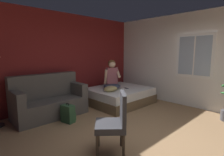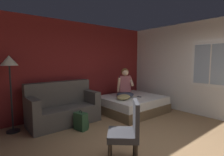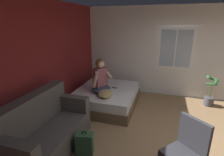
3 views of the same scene
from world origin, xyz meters
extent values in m
plane|color=#93704C|center=(0.00, 0.00, 0.00)|extent=(40.00, 40.00, 0.00)
cube|color=maroon|center=(0.00, 3.17, 1.35)|extent=(10.33, 0.16, 2.70)
cube|color=silver|center=(2.75, 0.00, 1.35)|extent=(0.16, 7.59, 2.70)
cube|color=white|center=(2.65, 0.40, 1.49)|extent=(0.02, 1.04, 1.24)
cube|color=#9EB2C6|center=(2.64, 0.40, 1.49)|extent=(0.01, 0.88, 1.08)
cube|color=white|center=(2.64, 0.40, 1.49)|extent=(0.01, 0.04, 1.08)
cube|color=brown|center=(1.41, 2.13, 0.13)|extent=(1.83, 1.59, 0.26)
cube|color=white|center=(1.41, 2.13, 0.37)|extent=(1.77, 1.55, 0.22)
cube|color=#514C47|center=(-0.64, 2.49, 0.22)|extent=(1.70, 0.81, 0.44)
cube|color=#514C47|center=(-0.64, 2.79, 0.74)|extent=(1.70, 0.25, 0.60)
cube|color=#514C47|center=(-1.40, 2.49, 0.60)|extent=(0.18, 0.80, 0.32)
cube|color=#514C47|center=(0.12, 2.50, 0.60)|extent=(0.18, 0.80, 0.32)
cube|color=#333338|center=(-0.50, 0.19, 0.74)|extent=(0.35, 0.38, 0.48)
ellipsoid|color=#383D51|center=(1.18, 2.19, 0.56)|extent=(0.67, 0.63, 0.16)
cube|color=#8C4C56|center=(1.20, 2.23, 0.88)|extent=(0.39, 0.33, 0.48)
cylinder|color=#DBB293|center=(1.00, 2.28, 0.86)|extent=(0.17, 0.22, 0.44)
cylinder|color=#DBB293|center=(1.31, 2.08, 0.98)|extent=(0.25, 0.37, 0.29)
sphere|color=#DBB293|center=(1.19, 2.21, 1.23)|extent=(0.21, 0.21, 0.21)
ellipsoid|color=brown|center=(1.20, 2.23, 1.24)|extent=(0.30, 0.30, 0.23)
cube|color=#2D5133|center=(-0.52, 1.88, 0.20)|extent=(0.24, 0.33, 0.40)
cube|color=#2D5133|center=(-0.40, 1.91, 0.11)|extent=(0.10, 0.25, 0.18)
torus|color=black|center=(-0.52, 1.88, 0.42)|extent=(0.03, 0.09, 0.09)
ellipsoid|color=tan|center=(0.93, 2.00, 0.55)|extent=(0.57, 0.50, 0.14)
cube|color=black|center=(1.54, 1.94, 0.48)|extent=(0.08, 0.15, 0.01)
cylinder|color=#4C4C51|center=(2.22, -0.60, 0.12)|extent=(0.26, 0.26, 0.24)
cylinder|color=#426033|center=(2.22, -0.60, 0.42)|extent=(0.03, 0.03, 0.36)
ellipsoid|color=#2D6B33|center=(2.12, -0.58, 0.66)|extent=(0.15, 0.29, 0.06)
ellipsoid|color=#2D6B33|center=(2.31, -0.65, 0.74)|extent=(0.22, 0.29, 0.06)
ellipsoid|color=#2D6B33|center=(2.24, -0.50, 0.82)|extent=(0.29, 0.15, 0.06)
ellipsoid|color=#2D6B33|center=(2.18, -0.69, 0.72)|extent=(0.30, 0.21, 0.06)
camera|label=1|loc=(-2.41, -1.57, 1.60)|focal=28.00mm
camera|label=2|loc=(-2.41, -1.57, 1.60)|focal=28.00mm
camera|label=3|loc=(-2.82, 0.67, 2.22)|focal=28.00mm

